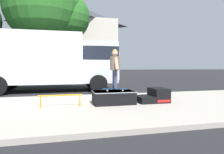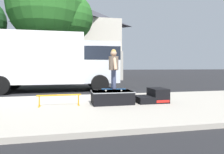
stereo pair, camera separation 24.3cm
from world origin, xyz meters
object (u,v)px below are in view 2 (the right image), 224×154
(skate_box, at_px, (112,97))
(box_truck, at_px, (54,60))
(skateboard, at_px, (114,89))
(grind_rail, at_px, (59,97))
(skater_kid, at_px, (114,66))
(kicker_ramp, at_px, (154,96))
(street_tree_neighbour, at_px, (52,9))

(skate_box, relative_size, box_truck, 0.19)
(skateboard, bearing_deg, grind_rail, -179.02)
(grind_rail, height_order, skater_kid, skater_kid)
(skate_box, distance_m, skateboard, 0.26)
(box_truck, bearing_deg, kicker_ramp, -54.41)
(skate_box, relative_size, kicker_ramp, 1.30)
(skater_kid, relative_size, street_tree_neighbour, 0.15)
(grind_rail, distance_m, skater_kid, 1.98)
(skate_box, bearing_deg, street_tree_neighbour, 105.16)
(kicker_ramp, relative_size, box_truck, 0.15)
(kicker_ramp, relative_size, skateboard, 1.27)
(skate_box, height_order, kicker_ramp, kicker_ramp)
(kicker_ramp, xyz_separation_m, skater_kid, (-1.39, 0.02, 1.05))
(skateboard, bearing_deg, skater_kid, 0.00)
(box_truck, xyz_separation_m, street_tree_neighbour, (-0.41, 4.42, 3.88))
(grind_rail, relative_size, box_truck, 0.19)
(skateboard, xyz_separation_m, box_truck, (-2.20, 4.99, 1.11))
(skate_box, relative_size, skateboard, 1.66)
(kicker_ramp, bearing_deg, skate_box, 179.98)
(skater_kid, bearing_deg, box_truck, 113.77)
(grind_rail, distance_m, box_truck, 5.21)
(skate_box, xyz_separation_m, grind_rail, (-1.67, -0.01, 0.04))
(skateboard, relative_size, street_tree_neighbour, 0.09)
(box_truck, bearing_deg, skateboard, -66.23)
(box_truck, relative_size, street_tree_neighbour, 0.81)
(box_truck, bearing_deg, street_tree_neighbour, 95.30)
(street_tree_neighbour, bearing_deg, skater_kid, -74.51)
(kicker_ramp, height_order, skater_kid, skater_kid)
(kicker_ramp, bearing_deg, street_tree_neighbour, 112.97)
(skater_kid, bearing_deg, grind_rail, -179.02)
(skater_kid, bearing_deg, kicker_ramp, -0.90)
(kicker_ramp, bearing_deg, grind_rail, -179.86)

